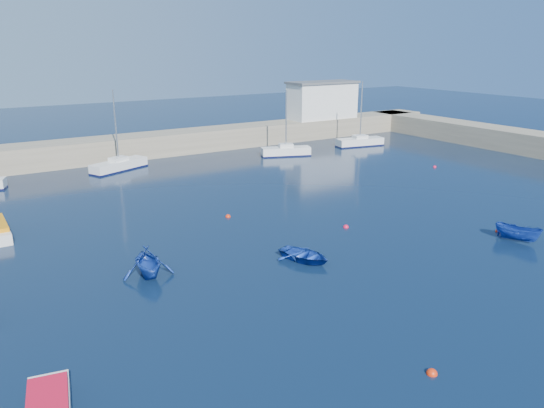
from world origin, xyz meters
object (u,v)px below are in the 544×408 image
dinghy_center (305,255)px  dinghy_left (147,262)px  sailboat_7 (286,151)px  dinghy_right (518,233)px  harbor_office (322,101)px  sailboat_8 (360,142)px  sailboat_6 (119,165)px

dinghy_center → dinghy_left: 9.56m
sailboat_7 → dinghy_left: 35.85m
dinghy_left → dinghy_right: (23.35, -8.14, -0.30)m
harbor_office → dinghy_right: (-15.13, -41.64, -4.51)m
sailboat_7 → dinghy_center: bearing=168.5°
harbor_office → dinghy_left: size_ratio=2.93×
dinghy_center → dinghy_right: (14.31, -5.08, 0.24)m
sailboat_7 → harbor_office: bearing=-33.5°
harbor_office → dinghy_right: size_ratio=3.25×
sailboat_8 → harbor_office: bearing=7.9°
sailboat_8 → dinghy_left: sailboat_8 is taller
harbor_office → sailboat_8: (-0.43, -8.89, -4.52)m
harbor_office → sailboat_7: 15.92m
sailboat_7 → dinghy_left: size_ratio=2.30×
sailboat_6 → sailboat_8: sailboat_6 is taller
harbor_office → sailboat_7: (-12.33, -9.00, -4.51)m
dinghy_left → sailboat_6: bearing=84.1°
dinghy_center → dinghy_right: dinghy_right is taller
sailboat_6 → dinghy_right: size_ratio=2.76×
harbor_office → sailboat_6: size_ratio=1.18×
dinghy_center → dinghy_right: bearing=-39.0°
sailboat_8 → sailboat_6: bearing=95.0°
sailboat_6 → dinghy_left: size_ratio=2.49×
sailboat_8 → dinghy_center: size_ratio=2.44×
dinghy_center → dinghy_right: size_ratio=1.12×
dinghy_left → harbor_office: bearing=48.9°
harbor_office → dinghy_center: (-29.45, -36.56, -4.74)m
sailboat_6 → dinghy_center: sailboat_6 is taller
harbor_office → sailboat_6: sailboat_6 is taller
sailboat_8 → dinghy_left: size_ratio=2.47×
sailboat_6 → dinghy_left: sailboat_6 is taller
dinghy_center → sailboat_6: bearing=74.7°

